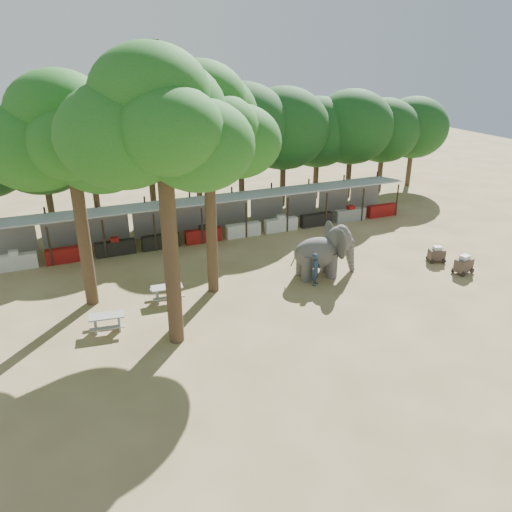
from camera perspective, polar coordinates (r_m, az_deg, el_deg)
name	(u,v)px	position (r m, az deg, el deg)	size (l,w,h in m)	color
ground	(320,334)	(22.61, 7.36, -8.84)	(100.00, 100.00, 0.00)	brown
vendor_stalls	(219,218)	(33.65, -4.29, 4.34)	(28.00, 2.99, 2.80)	gray
yard_tree_left	(66,136)	(23.96, -20.93, 12.73)	(7.10, 6.90, 11.02)	#332316
yard_tree_center	(157,123)	(19.25, -11.28, 14.68)	(7.10, 6.90, 12.04)	#332316
yard_tree_back	(203,123)	(23.92, -6.03, 14.87)	(7.10, 6.90, 11.36)	#332316
backdrop_trees	(194,141)	(37.41, -7.11, 12.94)	(46.46, 5.95, 8.33)	#332316
elephant	(325,251)	(27.66, 7.86, 0.56)	(3.79, 2.87, 2.86)	#403E3D
handler	(316,269)	(26.64, 6.84, -1.51)	(0.65, 0.43, 1.80)	#26384C
picnic_table_near	(107,320)	(23.45, -16.65, -7.05)	(1.69, 1.55, 0.76)	gray
picnic_table_far	(167,291)	(25.39, -10.12, -3.98)	(1.64, 1.50, 0.77)	gray
cart_front	(464,264)	(30.28, 22.65, -0.90)	(1.22, 0.92, 1.08)	#382B27
cart_back	(437,254)	(31.35, 19.94, 0.20)	(1.14, 0.92, 0.97)	#382B27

